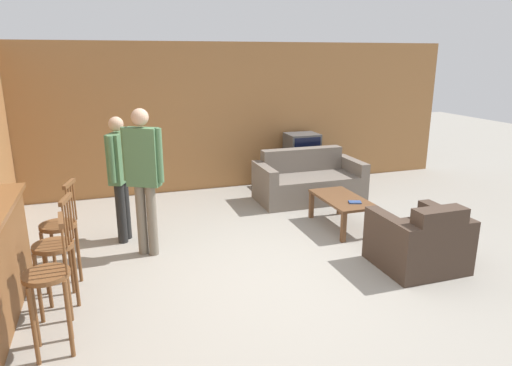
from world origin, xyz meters
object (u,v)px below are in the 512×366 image
object	(u,v)px
tv_unit	(301,172)
bar_chair_far	(61,234)
armchair_near	(419,243)
couch_far	(308,182)
coffee_table	(342,202)
bar_chair_mid	(56,256)
book_on_table	(355,202)
person_by_counter	(144,173)
person_by_window	(120,172)
tv	(302,146)
bar_chair_near	(50,286)

from	to	relation	value
tv_unit	bar_chair_far	bearing A→B (deg)	-144.20
armchair_near	couch_far	bearing A→B (deg)	92.63
coffee_table	bar_chair_mid	bearing A→B (deg)	-161.62
coffee_table	book_on_table	world-z (taller)	book_on_table
bar_chair_mid	coffee_table	xyz separation A→B (m)	(3.61, 1.20, -0.23)
person_by_counter	person_by_window	bearing A→B (deg)	115.39
tv_unit	coffee_table	bearing A→B (deg)	-98.82
coffee_table	couch_far	bearing A→B (deg)	85.85
bar_chair_mid	armchair_near	size ratio (longest dim) A/B	1.27
couch_far	armchair_near	distance (m)	2.78
coffee_table	book_on_table	distance (m)	0.27
coffee_table	tv	distance (m)	2.25
tv_unit	book_on_table	size ratio (longest dim) A/B	6.07
coffee_table	tv	bearing A→B (deg)	81.17
bar_chair_near	person_by_window	xyz separation A→B (m)	(0.65, 2.27, 0.33)
tv_unit	tv	bearing A→B (deg)	-90.00
tv	person_by_counter	bearing A→B (deg)	-143.46
bar_chair_far	person_by_counter	world-z (taller)	person_by_counter
armchair_near	person_by_window	bearing A→B (deg)	149.31
bar_chair_mid	bar_chair_far	distance (m)	0.54
couch_far	book_on_table	bearing A→B (deg)	-91.71
coffee_table	tv	size ratio (longest dim) A/B	1.85
person_by_counter	bar_chair_mid	bearing A→B (deg)	-128.79
bar_chair_mid	armchair_near	distance (m)	3.86
bar_chair_near	book_on_table	size ratio (longest dim) A/B	6.04
armchair_near	bar_chair_near	bearing A→B (deg)	-174.35
armchair_near	tv	distance (m)	3.63
book_on_table	tv	bearing A→B (deg)	83.25
book_on_table	person_by_counter	xyz separation A→B (m)	(-2.75, 0.19, 0.59)
bar_chair_far	book_on_table	distance (m)	3.69
armchair_near	tv_unit	size ratio (longest dim) A/B	0.78
bar_chair_far	coffee_table	size ratio (longest dim) A/B	1.09
coffee_table	book_on_table	size ratio (longest dim) A/B	5.56
person_by_window	tv	bearing A→B (deg)	27.47
bar_chair_near	person_by_window	world-z (taller)	person_by_window
bar_chair_near	armchair_near	size ratio (longest dim) A/B	1.27
bar_chair_near	tv	world-z (taller)	bar_chair_near
book_on_table	person_by_window	size ratio (longest dim) A/B	0.12
tv_unit	person_by_counter	world-z (taller)	person_by_counter
couch_far	person_by_window	world-z (taller)	person_by_window
armchair_near	coffee_table	bearing A→B (deg)	99.06
person_by_window	person_by_counter	bearing A→B (deg)	-64.61
bar_chair_mid	bar_chair_far	xyz separation A→B (m)	(-0.00, 0.54, 0.00)
couch_far	coffee_table	distance (m)	1.36
bar_chair_mid	tv	world-z (taller)	bar_chair_mid
bar_chair_mid	person_by_counter	bearing A→B (deg)	51.21
bar_chair_mid	tv_unit	world-z (taller)	bar_chair_mid
couch_far	person_by_window	size ratio (longest dim) A/B	1.07
couch_far	book_on_table	distance (m)	1.62
bar_chair_mid	tv	size ratio (longest dim) A/B	2.01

